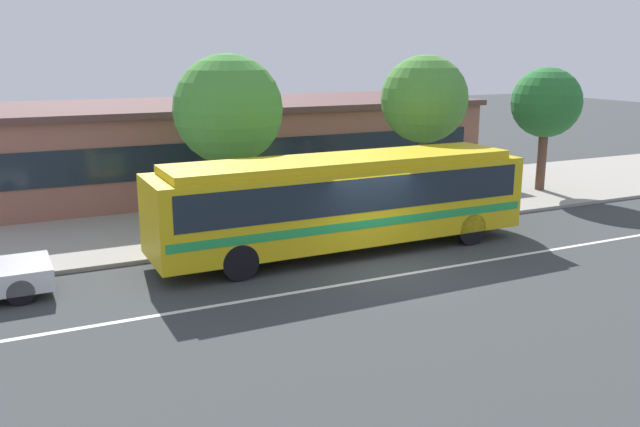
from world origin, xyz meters
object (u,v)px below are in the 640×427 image
(street_tree_mid_block, at_px, (424,100))
(street_tree_far_end, at_px, (546,103))
(pedestrian_walking_along_curb, at_px, (395,185))
(pedestrian_standing_by_tree, at_px, (436,186))
(street_tree_near_stop, at_px, (228,110))
(transit_bus, at_px, (344,197))
(pedestrian_waiting_near_sign, at_px, (369,187))

(street_tree_mid_block, height_order, street_tree_far_end, street_tree_mid_block)
(pedestrian_walking_along_curb, relative_size, pedestrian_standing_by_tree, 1.03)
(pedestrian_standing_by_tree, bearing_deg, street_tree_mid_block, 91.18)
(pedestrian_walking_along_curb, height_order, street_tree_far_end, street_tree_far_end)
(pedestrian_walking_along_curb, relative_size, street_tree_mid_block, 0.31)
(pedestrian_standing_by_tree, bearing_deg, street_tree_near_stop, 162.70)
(pedestrian_walking_along_curb, bearing_deg, street_tree_near_stop, 165.30)
(street_tree_near_stop, bearing_deg, pedestrian_walking_along_curb, -14.70)
(pedestrian_standing_by_tree, xyz_separation_m, street_tree_mid_block, (-0.02, 0.90, 3.07))
(pedestrian_walking_along_curb, bearing_deg, street_tree_far_end, 5.84)
(pedestrian_standing_by_tree, distance_m, street_tree_near_stop, 7.98)
(transit_bus, bearing_deg, street_tree_far_end, 19.17)
(street_tree_near_stop, xyz_separation_m, street_tree_far_end, (13.60, -0.72, -0.17))
(pedestrian_standing_by_tree, relative_size, street_tree_near_stop, 0.29)
(pedestrian_waiting_near_sign, distance_m, street_tree_far_end, 9.33)
(transit_bus, bearing_deg, street_tree_near_stop, 112.53)
(transit_bus, xyz_separation_m, pedestrian_standing_by_tree, (5.14, 2.55, -0.57))
(street_tree_far_end, bearing_deg, pedestrian_walking_along_curb, -174.16)
(transit_bus, xyz_separation_m, street_tree_mid_block, (5.12, 3.45, 2.50))
(pedestrian_standing_by_tree, xyz_separation_m, street_tree_near_stop, (-7.11, 2.21, 2.86))
(pedestrian_walking_along_curb, bearing_deg, pedestrian_waiting_near_sign, 179.57)
(street_tree_far_end, bearing_deg, pedestrian_waiting_near_sign, -174.93)
(transit_bus, height_order, pedestrian_walking_along_curb, transit_bus)
(pedestrian_walking_along_curb, bearing_deg, pedestrian_standing_by_tree, -27.80)
(pedestrian_waiting_near_sign, height_order, street_tree_mid_block, street_tree_mid_block)
(pedestrian_waiting_near_sign, xyz_separation_m, street_tree_near_stop, (-4.69, 1.51, 2.83))
(street_tree_near_stop, height_order, street_tree_mid_block, street_tree_near_stop)
(street_tree_near_stop, bearing_deg, pedestrian_standing_by_tree, -17.30)
(pedestrian_waiting_near_sign, xyz_separation_m, street_tree_far_end, (8.90, 0.79, 2.66))
(transit_bus, bearing_deg, pedestrian_walking_along_curb, 40.36)
(street_tree_mid_block, xyz_separation_m, street_tree_far_end, (6.51, 0.59, -0.38))
(pedestrian_walking_along_curb, xyz_separation_m, street_tree_far_end, (7.81, 0.80, 2.66))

